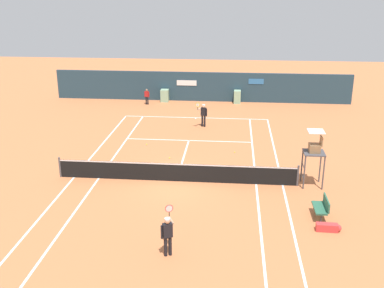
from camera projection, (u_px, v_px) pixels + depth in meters
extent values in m
plane|color=#C67042|center=(176.00, 181.00, 22.92)|extent=(80.00, 80.00, 0.00)
cube|color=white|center=(196.00, 118.00, 33.92)|extent=(10.60, 0.10, 0.01)
cube|color=white|center=(74.00, 177.00, 23.38)|extent=(0.10, 23.40, 0.01)
cube|color=white|center=(99.00, 178.00, 23.27)|extent=(0.10, 23.40, 0.01)
cube|color=white|center=(256.00, 184.00, 22.57)|extent=(0.10, 23.40, 0.01)
cube|color=white|center=(283.00, 185.00, 22.46)|extent=(0.10, 23.40, 0.01)
cube|color=white|center=(189.00, 140.00, 28.93)|extent=(8.00, 0.10, 0.01)
cube|color=white|center=(183.00, 158.00, 25.93)|extent=(0.10, 6.40, 0.01)
cube|color=white|center=(196.00, 118.00, 33.78)|extent=(0.10, 0.24, 0.01)
cylinder|color=#4C4C51|center=(60.00, 167.00, 23.26)|extent=(0.10, 0.10, 1.07)
cylinder|color=#4C4C51|center=(298.00, 176.00, 22.22)|extent=(0.10, 0.10, 1.07)
cube|color=black|center=(176.00, 172.00, 22.76)|extent=(12.00, 0.03, 0.95)
cube|color=white|center=(176.00, 164.00, 22.61)|extent=(12.00, 0.04, 0.06)
cube|color=#233D4C|center=(201.00, 87.00, 38.49)|extent=(25.00, 0.24, 2.46)
cube|color=#2D6BA8|center=(256.00, 82.00, 37.78)|extent=(1.26, 0.02, 0.44)
cube|color=white|center=(187.00, 83.00, 38.36)|extent=(1.68, 0.02, 0.44)
cube|color=#8CB793|center=(165.00, 96.00, 38.48)|extent=(0.65, 0.70, 1.04)
cube|color=#8CB793|center=(237.00, 97.00, 37.94)|extent=(0.56, 0.70, 1.08)
cylinder|color=#47474C|center=(304.00, 173.00, 21.79)|extent=(0.07, 0.07, 1.69)
cylinder|color=#47474C|center=(302.00, 166.00, 22.63)|extent=(0.07, 0.07, 1.69)
cylinder|color=#47474C|center=(323.00, 173.00, 21.71)|extent=(0.07, 0.07, 1.69)
cylinder|color=#47474C|center=(320.00, 166.00, 22.56)|extent=(0.07, 0.07, 1.69)
cylinder|color=#47474C|center=(302.00, 175.00, 22.32)|extent=(0.04, 0.81, 0.04)
cylinder|color=#47474C|center=(303.00, 166.00, 22.16)|extent=(0.04, 0.81, 0.04)
cube|color=#47474C|center=(314.00, 153.00, 21.88)|extent=(1.00, 1.00, 0.06)
cube|color=olive|center=(314.00, 148.00, 21.81)|extent=(0.52, 0.56, 0.40)
cube|color=olive|center=(321.00, 141.00, 21.66)|extent=(0.06, 0.56, 0.45)
cube|color=white|center=(316.00, 131.00, 21.53)|extent=(0.76, 0.80, 0.04)
cylinder|color=#38383D|center=(321.00, 219.00, 18.83)|extent=(0.06, 0.06, 0.38)
cylinder|color=#38383D|center=(317.00, 207.00, 19.82)|extent=(0.06, 0.06, 0.38)
cube|color=#2D664C|center=(319.00, 208.00, 19.25)|extent=(0.48, 1.21, 0.08)
cube|color=#2D664C|center=(326.00, 203.00, 19.14)|extent=(0.06, 1.21, 0.42)
cube|color=#DB3838|center=(327.00, 227.00, 18.22)|extent=(0.87, 0.32, 0.32)
sphere|color=#DB3838|center=(338.00, 228.00, 18.17)|extent=(0.29, 0.29, 0.28)
cylinder|color=black|center=(205.00, 121.00, 31.63)|extent=(0.13, 0.13, 0.80)
cylinder|color=black|center=(202.00, 121.00, 31.70)|extent=(0.13, 0.13, 0.80)
cube|color=black|center=(204.00, 112.00, 31.44)|extent=(0.40, 0.30, 0.56)
sphere|color=beige|center=(204.00, 106.00, 31.31)|extent=(0.22, 0.22, 0.22)
cylinder|color=white|center=(204.00, 105.00, 31.29)|extent=(0.21, 0.21, 0.06)
cylinder|color=black|center=(207.00, 112.00, 31.37)|extent=(0.08, 0.08, 0.54)
cylinder|color=beige|center=(199.00, 109.00, 31.22)|extent=(0.24, 0.54, 0.08)
cylinder|color=black|center=(198.00, 108.00, 30.94)|extent=(0.03, 0.03, 0.22)
torus|color=yellow|center=(198.00, 105.00, 30.86)|extent=(0.30, 0.12, 0.30)
cylinder|color=silver|center=(198.00, 105.00, 30.86)|extent=(0.25, 0.08, 0.26)
cylinder|color=black|center=(166.00, 246.00, 16.47)|extent=(0.13, 0.13, 0.77)
cylinder|color=black|center=(170.00, 246.00, 16.53)|extent=(0.13, 0.13, 0.77)
cube|color=black|center=(168.00, 230.00, 16.28)|extent=(0.39, 0.32, 0.54)
sphere|color=tan|center=(167.00, 221.00, 16.16)|extent=(0.21, 0.21, 0.21)
cylinder|color=white|center=(167.00, 219.00, 16.13)|extent=(0.20, 0.20, 0.06)
cylinder|color=black|center=(162.00, 232.00, 16.23)|extent=(0.08, 0.08, 0.52)
cylinder|color=tan|center=(171.00, 220.00, 16.51)|extent=(0.28, 0.51, 0.08)
cylinder|color=black|center=(169.00, 214.00, 16.70)|extent=(0.03, 0.03, 0.22)
torus|color=#DB3838|center=(169.00, 208.00, 16.62)|extent=(0.29, 0.14, 0.30)
cylinder|color=silver|center=(169.00, 208.00, 16.62)|extent=(0.24, 0.11, 0.26)
cylinder|color=black|center=(148.00, 101.00, 37.60)|extent=(0.11, 0.11, 0.66)
cylinder|color=black|center=(146.00, 100.00, 37.63)|extent=(0.11, 0.11, 0.66)
cube|color=#AD1E1E|center=(147.00, 94.00, 37.43)|extent=(0.32, 0.21, 0.46)
sphere|color=#8C664C|center=(147.00, 90.00, 37.33)|extent=(0.18, 0.18, 0.18)
cylinder|color=#AD1E1E|center=(149.00, 94.00, 37.40)|extent=(0.07, 0.07, 0.44)
cylinder|color=#AD1E1E|center=(145.00, 94.00, 37.49)|extent=(0.07, 0.07, 0.44)
sphere|color=#CCE033|center=(147.00, 144.00, 28.11)|extent=(0.07, 0.07, 0.07)
sphere|color=#CCE033|center=(235.00, 152.00, 26.81)|extent=(0.07, 0.07, 0.07)
sphere|color=#CCE033|center=(170.00, 158.00, 25.91)|extent=(0.07, 0.07, 0.07)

